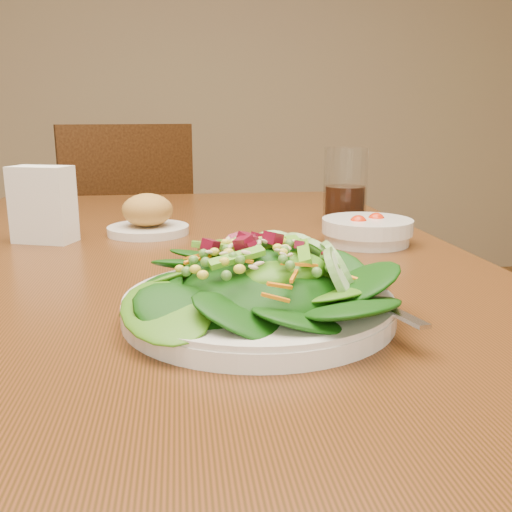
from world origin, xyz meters
name	(u,v)px	position (x,y,z in m)	size (l,w,h in m)	color
dining_table	(179,315)	(0.00, 0.00, 0.65)	(0.90, 1.40, 0.75)	#5E2C14
chair_far	(123,257)	(-0.19, 1.05, 0.49)	(0.55, 0.55, 0.93)	#41210C
salad_plate	(268,289)	(0.10, -0.30, 0.78)	(0.29, 0.28, 0.08)	silver
bread_plate	(148,218)	(-0.05, 0.16, 0.78)	(0.14, 0.14, 0.07)	silver
tomato_bowl	(367,231)	(0.31, 0.02, 0.77)	(0.15, 0.15, 0.05)	silver
drinking_glass	(345,192)	(0.33, 0.21, 0.81)	(0.08, 0.08, 0.15)	silver
napkin_holder	(43,202)	(-0.22, 0.11, 0.82)	(0.11, 0.08, 0.13)	white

